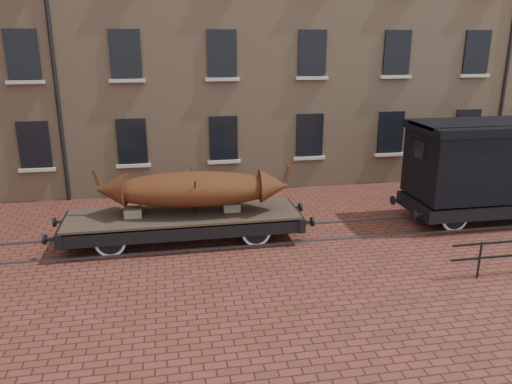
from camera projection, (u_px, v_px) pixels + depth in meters
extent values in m
plane|color=#53281F|center=(321.00, 232.00, 15.96)|extent=(90.00, 90.00, 0.00)
cube|color=tan|center=(323.00, 15.00, 23.81)|extent=(40.00, 10.00, 14.00)
cube|color=black|center=(34.00, 144.00, 18.32)|extent=(1.10, 0.12, 1.70)
cube|color=beige|center=(37.00, 170.00, 18.54)|extent=(1.30, 0.18, 0.12)
cube|color=black|center=(132.00, 141.00, 18.92)|extent=(1.10, 0.12, 1.70)
cube|color=beige|center=(134.00, 166.00, 19.15)|extent=(1.30, 0.18, 0.12)
cube|color=black|center=(224.00, 138.00, 19.53)|extent=(1.10, 0.12, 1.70)
cube|color=beige|center=(224.00, 162.00, 19.76)|extent=(1.30, 0.18, 0.12)
cube|color=black|center=(310.00, 135.00, 20.14)|extent=(1.10, 0.12, 1.70)
cube|color=beige|center=(309.00, 158.00, 20.37)|extent=(1.30, 0.18, 0.12)
cube|color=black|center=(391.00, 132.00, 20.75)|extent=(1.10, 0.12, 1.70)
cube|color=beige|center=(389.00, 155.00, 20.98)|extent=(1.30, 0.18, 0.12)
cube|color=black|center=(467.00, 129.00, 21.36)|extent=(1.10, 0.12, 1.70)
cube|color=beige|center=(465.00, 151.00, 21.59)|extent=(1.30, 0.18, 0.12)
cube|color=black|center=(22.00, 54.00, 17.37)|extent=(1.10, 0.12, 1.70)
cube|color=beige|center=(26.00, 82.00, 17.60)|extent=(1.30, 0.18, 0.12)
cube|color=black|center=(125.00, 54.00, 17.98)|extent=(1.10, 0.12, 1.70)
cube|color=beige|center=(127.00, 81.00, 18.20)|extent=(1.30, 0.18, 0.12)
cube|color=black|center=(222.00, 53.00, 18.59)|extent=(1.10, 0.12, 1.70)
cube|color=beige|center=(223.00, 79.00, 18.81)|extent=(1.30, 0.18, 0.12)
cube|color=black|center=(312.00, 53.00, 19.20)|extent=(1.10, 0.12, 1.70)
cube|color=beige|center=(312.00, 78.00, 19.42)|extent=(1.30, 0.18, 0.12)
cube|color=black|center=(397.00, 52.00, 19.81)|extent=(1.10, 0.12, 1.70)
cube|color=beige|center=(396.00, 77.00, 20.03)|extent=(1.30, 0.18, 0.12)
cube|color=black|center=(477.00, 52.00, 20.42)|extent=(1.10, 0.12, 1.70)
cube|color=beige|center=(474.00, 76.00, 20.64)|extent=(1.30, 0.18, 0.12)
cylinder|color=black|center=(47.00, 6.00, 17.06)|extent=(0.14, 0.14, 14.00)
cube|color=#59595E|center=(328.00, 240.00, 15.27)|extent=(30.00, 0.08, 0.06)
cube|color=#59595E|center=(315.00, 223.00, 16.63)|extent=(30.00, 0.08, 0.06)
cylinder|color=black|center=(479.00, 260.00, 12.76)|extent=(0.06, 0.06, 1.00)
cube|color=#40342A|center=(183.00, 215.00, 14.95)|extent=(6.83, 2.00, 0.11)
cube|color=black|center=(185.00, 233.00, 14.14)|extent=(6.83, 0.15, 0.41)
cube|color=black|center=(182.00, 212.00, 15.89)|extent=(6.83, 0.15, 0.41)
cube|color=black|center=(65.00, 229.00, 14.42)|extent=(0.20, 2.10, 0.41)
cylinder|color=black|center=(51.00, 239.00, 13.73)|extent=(0.32, 0.09, 0.09)
cylinder|color=black|center=(45.00, 239.00, 13.71)|extent=(0.07, 0.29, 0.29)
cylinder|color=black|center=(60.00, 222.00, 15.02)|extent=(0.32, 0.09, 0.09)
cylinder|color=black|center=(54.00, 222.00, 14.99)|extent=(0.07, 0.29, 0.29)
cube|color=black|center=(294.00, 215.00, 15.61)|extent=(0.20, 2.10, 0.41)
cylinder|color=black|center=(307.00, 222.00, 15.01)|extent=(0.32, 0.09, 0.09)
cylinder|color=black|center=(312.00, 222.00, 15.04)|extent=(0.07, 0.29, 0.29)
cylinder|color=black|center=(296.00, 207.00, 16.30)|extent=(0.32, 0.09, 0.09)
cylinder|color=black|center=(300.00, 207.00, 16.32)|extent=(0.07, 0.29, 0.29)
cylinder|color=black|center=(112.00, 233.00, 14.71)|extent=(0.09, 1.73, 0.09)
cylinder|color=silver|center=(110.00, 242.00, 14.03)|extent=(0.87, 0.06, 0.87)
cylinder|color=black|center=(110.00, 242.00, 14.03)|extent=(0.72, 0.09, 0.72)
cube|color=black|center=(109.00, 236.00, 13.87)|extent=(0.82, 0.07, 0.09)
cylinder|color=silver|center=(114.00, 224.00, 15.39)|extent=(0.87, 0.06, 0.87)
cylinder|color=black|center=(114.00, 224.00, 15.39)|extent=(0.72, 0.09, 0.72)
cube|color=black|center=(114.00, 216.00, 15.42)|extent=(0.82, 0.07, 0.09)
cylinder|color=black|center=(252.00, 224.00, 15.44)|extent=(0.09, 1.73, 0.09)
cylinder|color=silver|center=(256.00, 232.00, 14.76)|extent=(0.87, 0.06, 0.87)
cylinder|color=black|center=(256.00, 232.00, 14.76)|extent=(0.72, 0.09, 0.72)
cube|color=black|center=(257.00, 227.00, 14.59)|extent=(0.82, 0.07, 0.09)
cylinder|color=silver|center=(248.00, 216.00, 16.12)|extent=(0.87, 0.06, 0.87)
cylinder|color=black|center=(248.00, 216.00, 16.12)|extent=(0.72, 0.09, 0.72)
cube|color=black|center=(248.00, 208.00, 16.15)|extent=(0.82, 0.07, 0.09)
cube|color=black|center=(184.00, 226.00, 15.06)|extent=(3.64, 0.05, 0.05)
cube|color=gray|center=(133.00, 212.00, 14.64)|extent=(0.50, 0.46, 0.26)
cube|color=gray|center=(231.00, 206.00, 15.15)|extent=(0.50, 0.46, 0.26)
ellipsoid|color=#4A210D|center=(194.00, 189.00, 14.77)|extent=(5.19, 2.04, 1.01)
cone|color=#4A210D|center=(111.00, 190.00, 14.56)|extent=(0.96, 1.04, 0.96)
cube|color=#4A210D|center=(96.00, 178.00, 14.41)|extent=(0.21, 0.12, 0.49)
cone|color=#4A210D|center=(274.00, 186.00, 14.96)|extent=(0.96, 1.04, 0.96)
cube|color=#4A210D|center=(287.00, 173.00, 14.89)|extent=(0.21, 0.12, 0.49)
cylinder|color=black|center=(195.00, 197.00, 14.43)|extent=(0.04, 0.87, 1.25)
cylinder|color=black|center=(193.00, 189.00, 15.20)|extent=(0.04, 0.87, 1.25)
cube|color=black|center=(474.00, 193.00, 17.78)|extent=(5.64, 0.15, 0.42)
cube|color=black|center=(415.00, 207.00, 16.32)|extent=(0.21, 2.26, 0.42)
cylinder|color=black|center=(414.00, 215.00, 15.54)|extent=(0.08, 0.30, 0.30)
cylinder|color=black|center=(393.00, 200.00, 16.95)|extent=(0.08, 0.30, 0.30)
cylinder|color=black|center=(443.00, 211.00, 16.56)|extent=(0.09, 1.79, 0.09)
cylinder|color=silver|center=(455.00, 218.00, 15.88)|extent=(0.90, 0.07, 0.90)
cylinder|color=black|center=(455.00, 218.00, 15.88)|extent=(0.74, 0.09, 0.74)
cylinder|color=silver|center=(432.00, 204.00, 17.23)|extent=(0.90, 0.07, 0.90)
cylinder|color=black|center=(432.00, 204.00, 17.23)|extent=(0.74, 0.09, 0.74)
cube|color=black|center=(498.00, 162.00, 16.41)|extent=(5.64, 2.26, 2.16)
cube|color=black|center=(504.00, 126.00, 16.05)|extent=(5.81, 2.39, 0.26)
cube|color=black|center=(504.00, 123.00, 16.02)|extent=(5.81, 1.60, 0.11)
cube|color=black|center=(420.00, 150.00, 15.76)|extent=(0.08, 0.56, 0.56)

